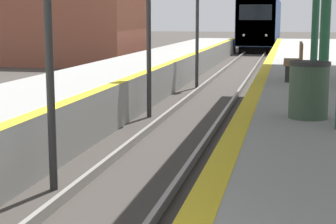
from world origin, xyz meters
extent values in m
cube|color=black|center=(0.00, 48.18, 0.28)|extent=(2.37, 18.61, 0.55)
cube|color=#33518C|center=(0.00, 48.18, 2.30)|extent=(2.79, 20.68, 3.50)
cube|color=gold|center=(0.00, 37.93, 2.30)|extent=(2.74, 0.16, 3.43)
cube|color=black|center=(0.00, 37.87, 2.91)|extent=(2.23, 0.06, 1.05)
sphere|color=white|center=(-0.77, 37.87, 1.34)|extent=(0.18, 0.18, 0.18)
sphere|color=white|center=(0.77, 37.87, 1.34)|extent=(0.18, 0.18, 0.18)
cylinder|color=#2D2D2D|center=(-1.10, 5.96, 1.64)|extent=(0.12, 0.12, 3.28)
cylinder|color=#2D2D2D|center=(-1.19, 12.32, 1.64)|extent=(0.12, 0.12, 3.28)
cylinder|color=#2D2D2D|center=(-0.96, 18.68, 1.64)|extent=(0.12, 0.12, 3.28)
cylinder|color=#1E5133|center=(3.09, 11.29, 2.82)|extent=(0.22, 0.22, 3.55)
cylinder|color=#1E5133|center=(3.09, 16.28, 2.82)|extent=(0.22, 0.22, 3.55)
cylinder|color=#384C38|center=(2.64, 7.10, 1.45)|extent=(0.60, 0.60, 0.81)
cylinder|color=#262626|center=(2.64, 7.10, 1.89)|extent=(0.63, 0.63, 0.06)
cube|color=brown|center=(2.43, 12.54, 1.48)|extent=(0.44, 1.51, 0.08)
cube|color=brown|center=(2.62, 12.54, 1.74)|extent=(0.06, 1.51, 0.44)
cube|color=#262628|center=(2.43, 11.94, 1.24)|extent=(0.35, 0.08, 0.40)
cube|color=#262628|center=(2.43, 13.14, 1.24)|extent=(0.35, 0.08, 0.40)
cube|color=brown|center=(-11.91, 28.56, 2.04)|extent=(11.83, 6.88, 4.07)
camera|label=1|loc=(2.31, -1.69, 2.58)|focal=60.00mm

